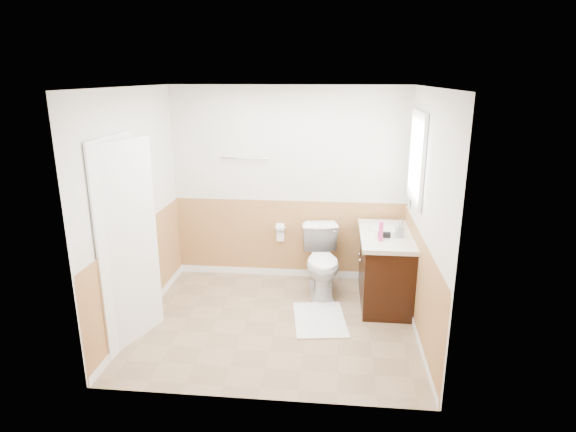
# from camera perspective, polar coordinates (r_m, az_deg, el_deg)

# --- Properties ---
(floor) EXTENTS (3.00, 3.00, 0.00)m
(floor) POSITION_cam_1_polar(r_m,az_deg,el_deg) (5.37, -1.36, -12.60)
(floor) COLOR #8C7051
(floor) RESTS_ON ground
(ceiling) EXTENTS (3.00, 3.00, 0.00)m
(ceiling) POSITION_cam_1_polar(r_m,az_deg,el_deg) (4.69, -1.58, 15.16)
(ceiling) COLOR white
(ceiling) RESTS_ON floor
(wall_back) EXTENTS (3.00, 0.00, 3.00)m
(wall_back) POSITION_cam_1_polar(r_m,az_deg,el_deg) (6.14, 0.05, 3.69)
(wall_back) COLOR silver
(wall_back) RESTS_ON floor
(wall_front) EXTENTS (3.00, 0.00, 3.00)m
(wall_front) POSITION_cam_1_polar(r_m,az_deg,el_deg) (3.67, -4.00, -5.30)
(wall_front) COLOR silver
(wall_front) RESTS_ON floor
(wall_left) EXTENTS (0.00, 3.00, 3.00)m
(wall_left) POSITION_cam_1_polar(r_m,az_deg,el_deg) (5.28, -17.83, 0.77)
(wall_left) COLOR silver
(wall_left) RESTS_ON floor
(wall_right) EXTENTS (0.00, 3.00, 3.00)m
(wall_right) POSITION_cam_1_polar(r_m,az_deg,el_deg) (4.93, 16.10, -0.17)
(wall_right) COLOR silver
(wall_right) RESTS_ON floor
(wainscot_back) EXTENTS (3.00, 0.00, 3.00)m
(wainscot_back) POSITION_cam_1_polar(r_m,az_deg,el_deg) (6.33, 0.04, -2.97)
(wainscot_back) COLOR #BC794B
(wainscot_back) RESTS_ON floor
(wainscot_front) EXTENTS (3.00, 0.00, 3.00)m
(wainscot_front) POSITION_cam_1_polar(r_m,az_deg,el_deg) (4.02, -3.75, -15.22)
(wainscot_front) COLOR #BC794B
(wainscot_front) RESTS_ON floor
(wainscot_left) EXTENTS (0.00, 2.60, 2.60)m
(wainscot_left) POSITION_cam_1_polar(r_m,az_deg,el_deg) (5.52, -17.04, -6.75)
(wainscot_left) COLOR #BC794B
(wainscot_left) RESTS_ON floor
(wainscot_right) EXTENTS (0.00, 2.60, 2.60)m
(wainscot_right) POSITION_cam_1_polar(r_m,az_deg,el_deg) (5.19, 15.31, -8.13)
(wainscot_right) COLOR #BC794B
(wainscot_right) RESTS_ON floor
(toilet) EXTENTS (0.56, 0.85, 0.82)m
(toilet) POSITION_cam_1_polar(r_m,az_deg,el_deg) (5.90, 4.14, -5.46)
(toilet) COLOR white
(toilet) RESTS_ON floor
(bath_mat) EXTENTS (0.66, 0.87, 0.02)m
(bath_mat) POSITION_cam_1_polar(r_m,az_deg,el_deg) (5.41, 3.80, -12.25)
(bath_mat) COLOR white
(bath_mat) RESTS_ON floor
(vanity_cabinet) EXTENTS (0.55, 1.10, 0.80)m
(vanity_cabinet) POSITION_cam_1_polar(r_m,az_deg,el_deg) (5.78, 11.52, -6.31)
(vanity_cabinet) COLOR black
(vanity_cabinet) RESTS_ON floor
(vanity_knob_left) EXTENTS (0.03, 0.03, 0.03)m
(vanity_knob_left) POSITION_cam_1_polar(r_m,az_deg,el_deg) (5.61, 8.64, -5.23)
(vanity_knob_left) COLOR silver
(vanity_knob_left) RESTS_ON vanity_cabinet
(vanity_knob_right) EXTENTS (0.03, 0.03, 0.03)m
(vanity_knob_right) POSITION_cam_1_polar(r_m,az_deg,el_deg) (5.80, 8.55, -4.51)
(vanity_knob_right) COLOR #B7B7BE
(vanity_knob_right) RESTS_ON vanity_cabinet
(countertop) EXTENTS (0.60, 1.15, 0.05)m
(countertop) POSITION_cam_1_polar(r_m,az_deg,el_deg) (5.63, 11.66, -2.32)
(countertop) COLOR silver
(countertop) RESTS_ON vanity_cabinet
(sink_basin) EXTENTS (0.36, 0.36, 0.02)m
(sink_basin) POSITION_cam_1_polar(r_m,az_deg,el_deg) (5.77, 11.64, -1.52)
(sink_basin) COLOR silver
(sink_basin) RESTS_ON countertop
(faucet) EXTENTS (0.02, 0.02, 0.14)m
(faucet) POSITION_cam_1_polar(r_m,az_deg,el_deg) (5.77, 13.45, -0.99)
(faucet) COLOR silver
(faucet) RESTS_ON countertop
(lotion_bottle) EXTENTS (0.05, 0.05, 0.22)m
(lotion_bottle) POSITION_cam_1_polar(r_m,az_deg,el_deg) (5.34, 11.05, -1.80)
(lotion_bottle) COLOR #E43B88
(lotion_bottle) RESTS_ON countertop
(soap_dispenser) EXTENTS (0.10, 0.10, 0.18)m
(soap_dispenser) POSITION_cam_1_polar(r_m,az_deg,el_deg) (5.52, 13.17, -1.57)
(soap_dispenser) COLOR gray
(soap_dispenser) RESTS_ON countertop
(hair_dryer_body) EXTENTS (0.14, 0.07, 0.07)m
(hair_dryer_body) POSITION_cam_1_polar(r_m,az_deg,el_deg) (5.48, 11.42, -2.18)
(hair_dryer_body) COLOR black
(hair_dryer_body) RESTS_ON countertop
(hair_dryer_handle) EXTENTS (0.03, 0.03, 0.07)m
(hair_dryer_handle) POSITION_cam_1_polar(r_m,az_deg,el_deg) (5.54, 11.04, -2.28)
(hair_dryer_handle) COLOR black
(hair_dryer_handle) RESTS_ON countertop
(mirror_panel) EXTENTS (0.02, 0.35, 0.90)m
(mirror_panel) POSITION_cam_1_polar(r_m,az_deg,el_deg) (5.92, 14.30, 5.67)
(mirror_panel) COLOR silver
(mirror_panel) RESTS_ON wall_right
(window_frame) EXTENTS (0.04, 0.80, 1.00)m
(window_frame) POSITION_cam_1_polar(r_m,az_deg,el_deg) (5.38, 15.15, 6.74)
(window_frame) COLOR white
(window_frame) RESTS_ON wall_right
(window_glass) EXTENTS (0.01, 0.70, 0.90)m
(window_glass) POSITION_cam_1_polar(r_m,az_deg,el_deg) (5.39, 15.32, 6.73)
(window_glass) COLOR white
(window_glass) RESTS_ON wall_right
(door) EXTENTS (0.29, 0.78, 2.04)m
(door) POSITION_cam_1_polar(r_m,az_deg,el_deg) (4.92, -18.56, -3.26)
(door) COLOR white
(door) RESTS_ON wall_left
(door_frame) EXTENTS (0.02, 0.92, 2.10)m
(door_frame) POSITION_cam_1_polar(r_m,az_deg,el_deg) (4.94, -19.38, -3.10)
(door_frame) COLOR white
(door_frame) RESTS_ON wall_left
(door_knob) EXTENTS (0.06, 0.06, 0.06)m
(door_knob) POSITION_cam_1_polar(r_m,az_deg,el_deg) (5.20, -16.44, -2.81)
(door_knob) COLOR silver
(door_knob) RESTS_ON door
(towel_bar) EXTENTS (0.62, 0.02, 0.02)m
(towel_bar) POSITION_cam_1_polar(r_m,az_deg,el_deg) (6.10, -5.18, 6.89)
(towel_bar) COLOR silver
(towel_bar) RESTS_ON wall_back
(tp_holder_bar) EXTENTS (0.14, 0.02, 0.02)m
(tp_holder_bar) POSITION_cam_1_polar(r_m,az_deg,el_deg) (6.22, -0.93, -1.38)
(tp_holder_bar) COLOR silver
(tp_holder_bar) RESTS_ON wall_back
(tp_roll) EXTENTS (0.10, 0.11, 0.11)m
(tp_roll) POSITION_cam_1_polar(r_m,az_deg,el_deg) (6.22, -0.93, -1.38)
(tp_roll) COLOR white
(tp_roll) RESTS_ON tp_holder_bar
(tp_sheet) EXTENTS (0.10, 0.01, 0.16)m
(tp_sheet) POSITION_cam_1_polar(r_m,az_deg,el_deg) (6.26, -0.93, -2.34)
(tp_sheet) COLOR white
(tp_sheet) RESTS_ON tp_roll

